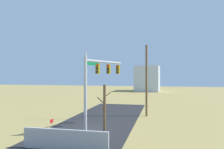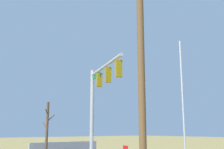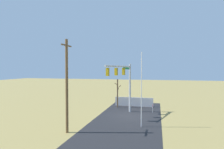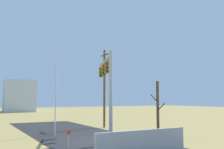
% 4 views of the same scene
% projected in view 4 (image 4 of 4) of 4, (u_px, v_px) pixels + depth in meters
% --- Properties ---
extents(ground_plane, '(160.00, 160.00, 0.00)m').
position_uv_depth(ground_plane, '(93.00, 140.00, 20.65)').
color(ground_plane, '#9E894C').
extents(road_surface, '(28.00, 8.00, 0.01)m').
position_uv_depth(road_surface, '(75.00, 134.00, 24.14)').
color(road_surface, '#232326').
rests_on(road_surface, ground_plane).
extents(sidewalk_corner, '(6.00, 6.00, 0.01)m').
position_uv_depth(sidewalk_corner, '(118.00, 147.00, 17.84)').
color(sidewalk_corner, '#B7B5AD').
rests_on(sidewalk_corner, ground_plane).
extents(retaining_fence, '(0.20, 6.24, 1.46)m').
position_uv_depth(retaining_fence, '(143.00, 142.00, 15.21)').
color(retaining_fence, '#A8A8AD').
rests_on(retaining_fence, ground_plane).
extents(signal_mast, '(5.98, 2.24, 6.86)m').
position_uv_depth(signal_mast, '(107.00, 79.00, 20.92)').
color(signal_mast, '#B2B5BA').
rests_on(signal_mast, ground_plane).
extents(flagpole, '(0.10, 0.10, 7.94)m').
position_uv_depth(flagpole, '(56.00, 91.00, 23.73)').
color(flagpole, silver).
rests_on(flagpole, ground_plane).
extents(utility_pole, '(1.90, 0.26, 9.00)m').
position_uv_depth(utility_pole, '(104.00, 87.00, 30.10)').
color(utility_pole, brown).
rests_on(utility_pole, ground_plane).
extents(bare_tree, '(1.27, 1.02, 4.51)m').
position_uv_depth(bare_tree, '(158.00, 113.00, 17.89)').
color(bare_tree, brown).
rests_on(bare_tree, ground_plane).
extents(open_sign, '(0.56, 0.04, 1.22)m').
position_uv_depth(open_sign, '(69.00, 135.00, 17.28)').
color(open_sign, silver).
rests_on(open_sign, ground_plane).
extents(distant_building, '(9.54, 7.79, 7.96)m').
position_uv_depth(distant_building, '(19.00, 96.00, 66.47)').
color(distant_building, silver).
rests_on(distant_building, ground_plane).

